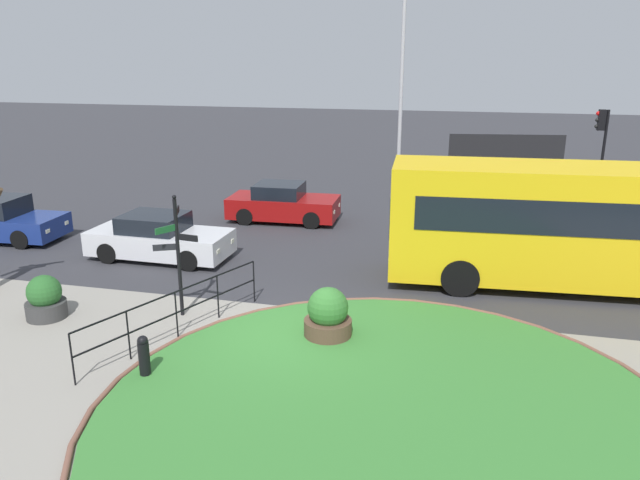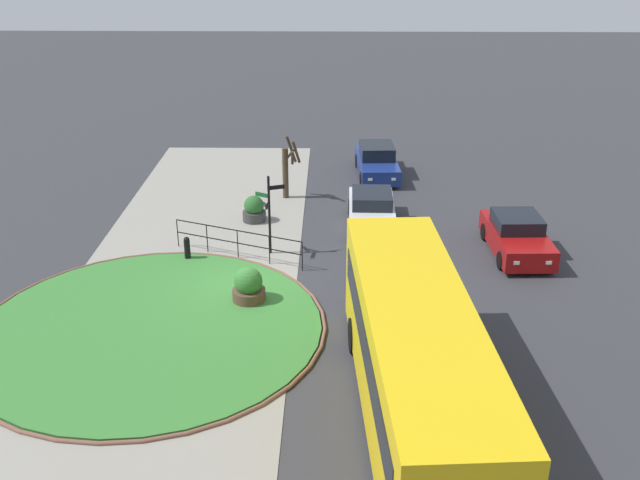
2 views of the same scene
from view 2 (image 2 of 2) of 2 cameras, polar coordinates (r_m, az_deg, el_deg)
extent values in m
plane|color=#333338|center=(24.42, -5.63, -3.72)|extent=(120.00, 120.00, 0.00)
cube|color=gray|center=(24.76, -10.71, -3.61)|extent=(32.00, 7.60, 0.02)
cylinder|color=#387A33|center=(22.51, -13.22, -6.73)|extent=(10.33, 10.33, 0.10)
torus|color=brown|center=(22.51, -13.22, -6.71)|extent=(10.64, 10.64, 0.11)
cylinder|color=black|center=(26.20, -4.00, 1.84)|extent=(0.09, 0.09, 2.91)
sphere|color=black|center=(25.67, -4.09, 4.95)|extent=(0.10, 0.10, 0.10)
cube|color=black|center=(25.88, -3.38, 4.17)|extent=(0.21, 0.53, 0.15)
cube|color=#195128|center=(26.08, -4.61, 3.57)|extent=(0.28, 0.48, 0.15)
cube|color=black|center=(25.72, -4.17, 2.74)|extent=(0.51, 0.10, 0.15)
cube|color=black|center=(26.36, -4.25, 2.69)|extent=(0.49, 0.25, 0.15)
cylinder|color=black|center=(26.45, -10.39, -0.82)|extent=(0.22, 0.22, 0.78)
sphere|color=black|center=(26.28, -10.46, 0.03)|extent=(0.21, 0.21, 0.21)
cube|color=black|center=(26.05, -6.55, 0.75)|extent=(1.97, 4.75, 0.03)
cube|color=black|center=(26.25, -6.50, -0.24)|extent=(1.97, 4.75, 0.03)
cylinder|color=black|center=(25.19, -1.41, -1.30)|extent=(0.04, 0.04, 1.09)
cylinder|color=black|center=(25.71, -4.00, -0.82)|extent=(0.04, 0.04, 1.09)
cylinder|color=black|center=(26.27, -6.49, -0.35)|extent=(0.04, 0.04, 1.09)
cylinder|color=black|center=(26.89, -8.87, 0.10)|extent=(0.04, 0.04, 1.09)
cylinder|color=black|center=(27.55, -11.14, 0.52)|extent=(0.04, 0.04, 1.09)
cube|color=yellow|center=(17.37, 7.57, -9.46)|extent=(10.57, 3.11, 3.04)
cube|color=black|center=(16.97, 3.53, -8.43)|extent=(9.17, 0.62, 0.88)
cube|color=black|center=(17.39, 11.67, -8.06)|extent=(9.17, 0.62, 0.88)
cube|color=black|center=(21.79, 5.27, -1.55)|extent=(0.15, 1.99, 1.10)
cube|color=black|center=(21.32, 5.39, 1.24)|extent=(0.11, 1.33, 0.28)
cylinder|color=black|center=(20.71, 2.74, -7.50)|extent=(1.02, 0.37, 1.00)
cylinder|color=black|center=(21.02, 8.85, -7.27)|extent=(1.02, 0.37, 1.00)
cube|color=maroon|center=(27.46, 15.20, 0.05)|extent=(4.18, 1.98, 0.76)
cube|color=black|center=(27.36, 15.25, 1.41)|extent=(1.80, 1.68, 0.51)
cube|color=#EAEACC|center=(25.82, 17.57, -1.72)|extent=(0.03, 0.20, 0.12)
cube|color=#EAEACC|center=(25.49, 15.22, -1.77)|extent=(0.03, 0.20, 0.12)
cylinder|color=black|center=(26.70, 17.58, -1.51)|extent=(0.65, 0.24, 0.64)
cylinder|color=black|center=(26.21, 14.10, -1.57)|extent=(0.65, 0.24, 0.64)
cylinder|color=black|center=(28.91, 16.10, 0.66)|extent=(0.65, 0.24, 0.64)
cylinder|color=black|center=(28.46, 12.87, 0.64)|extent=(0.65, 0.24, 0.64)
cube|color=navy|center=(34.85, 4.49, 5.90)|extent=(4.42, 1.98, 0.71)
cube|color=black|center=(34.82, 4.50, 7.02)|extent=(2.05, 1.65, 0.61)
cube|color=#EAEACC|center=(32.85, 5.82, 4.78)|extent=(0.03, 0.20, 0.12)
cube|color=#EAEACC|center=(32.73, 3.97, 4.77)|extent=(0.03, 0.20, 0.12)
cylinder|color=black|center=(33.75, 6.08, 4.85)|extent=(0.65, 0.25, 0.64)
cylinder|color=black|center=(33.57, 3.36, 4.84)|extent=(0.65, 0.25, 0.64)
cylinder|color=black|center=(36.28, 5.53, 6.25)|extent=(0.65, 0.25, 0.64)
cylinder|color=black|center=(36.11, 2.98, 6.24)|extent=(0.65, 0.25, 0.64)
cube|color=silver|center=(28.88, 4.08, 2.03)|extent=(4.38, 1.86, 0.72)
cube|color=black|center=(28.82, 4.11, 3.30)|extent=(1.89, 1.60, 0.51)
cube|color=#EAEACC|center=(26.88, 5.36, 0.35)|extent=(0.02, 0.20, 0.12)
cube|color=#EAEACC|center=(26.84, 3.08, 0.38)|extent=(0.02, 0.20, 0.12)
cylinder|color=black|center=(27.77, 5.82, 0.55)|extent=(0.64, 0.23, 0.64)
cylinder|color=black|center=(27.70, 2.47, 0.60)|extent=(0.64, 0.23, 0.64)
cylinder|color=black|center=(30.25, 5.53, 2.58)|extent=(0.64, 0.23, 0.64)
cylinder|color=black|center=(30.19, 2.46, 2.63)|extent=(0.64, 0.23, 0.64)
cylinder|color=#383838|center=(29.62, -5.19, 1.88)|extent=(0.95, 0.95, 0.42)
sphere|color=#286028|center=(29.44, -5.22, 2.73)|extent=(0.80, 0.80, 0.80)
cylinder|color=brown|center=(23.40, -5.61, -4.39)|extent=(1.07, 1.07, 0.46)
sphere|color=#33702D|center=(23.16, -5.66, -3.25)|extent=(0.91, 0.91, 0.91)
cylinder|color=#423323|center=(31.73, -2.74, 5.27)|extent=(0.26, 0.26, 2.27)
cylinder|color=#423323|center=(31.52, -2.18, 6.50)|extent=(0.73, 0.17, 0.82)
cylinder|color=#423323|center=(31.76, -2.49, 6.62)|extent=(0.41, 0.66, 0.74)
cylinder|color=#423323|center=(31.20, -2.29, 7.17)|extent=(0.70, 0.49, 1.35)
cylinder|color=#423323|center=(31.29, -1.89, 6.95)|extent=(1.09, 0.36, 1.29)
camera|label=1|loc=(23.55, -37.53, 6.13)|focal=33.80mm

